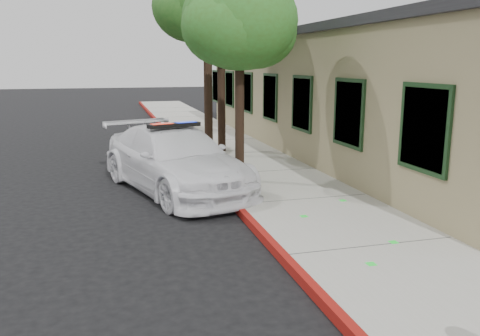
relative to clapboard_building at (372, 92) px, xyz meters
name	(u,v)px	position (x,y,z in m)	size (l,w,h in m)	color
ground	(281,264)	(-6.69, -9.00, -2.13)	(120.00, 120.00, 0.00)	black
sidewalk	(303,202)	(-5.09, -6.00, -2.05)	(3.20, 60.00, 0.15)	#9B998D
red_curb	(237,207)	(-6.63, -6.00, -2.05)	(0.14, 60.00, 0.16)	maroon
clapboard_building	(372,92)	(0.00, 0.00, 0.00)	(7.30, 20.89, 4.24)	#958961
police_car	(175,159)	(-7.66, -3.91, -1.33)	(3.79, 5.92, 1.72)	white
street_tree_near	(240,25)	(-5.98, -3.91, 1.93)	(3.01, 2.86, 5.24)	black
street_tree_mid	(207,6)	(-5.97, 0.06, 2.80)	(3.59, 3.32, 6.33)	black
street_tree_far	(222,19)	(-5.37, 0.58, 2.44)	(3.23, 3.15, 5.88)	black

